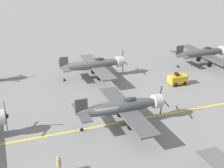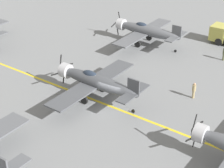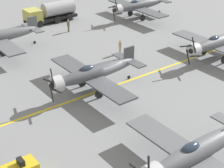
% 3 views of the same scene
% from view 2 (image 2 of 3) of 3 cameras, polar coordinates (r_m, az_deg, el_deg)
% --- Properties ---
extents(ground_plane, '(400.00, 400.00, 0.00)m').
position_cam_2_polar(ground_plane, '(37.39, -0.30, -3.39)').
color(ground_plane, slate).
extents(taxiway_stripe, '(0.30, 160.00, 0.01)m').
position_cam_2_polar(taxiway_stripe, '(37.39, -0.30, -3.38)').
color(taxiway_stripe, yellow).
rests_on(taxiway_stripe, ground).
extents(airplane_mid_right, '(12.00, 9.98, 3.75)m').
position_cam_2_polar(airplane_mid_right, '(50.96, 5.21, 8.13)').
color(airplane_mid_right, '#585B60').
rests_on(airplane_mid_right, ground).
extents(airplane_mid_center, '(12.00, 9.98, 3.78)m').
position_cam_2_polar(airplane_mid_center, '(37.68, -2.50, 0.40)').
color(airplane_mid_center, '#494C51').
rests_on(airplane_mid_center, ground).
extents(ground_crew_walking, '(0.38, 0.38, 1.77)m').
position_cam_2_polar(ground_crew_walking, '(48.48, 16.72, 4.53)').
color(ground_crew_walking, '#515638').
rests_on(ground_crew_walking, ground).
extents(ground_crew_inspecting, '(0.39, 0.39, 1.77)m').
position_cam_2_polar(ground_crew_inspecting, '(39.17, 12.38, -0.87)').
color(ground_crew_inspecting, tan).
rests_on(ground_crew_inspecting, ground).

